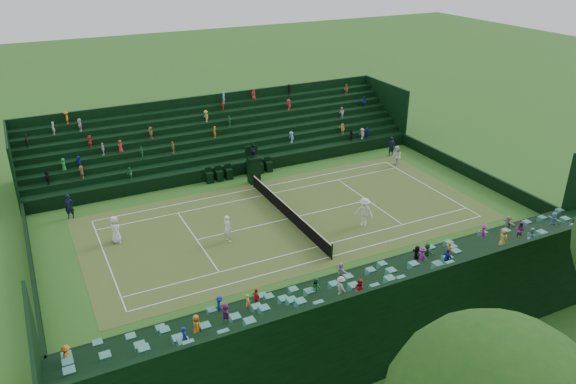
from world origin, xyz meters
name	(u,v)px	position (x,y,z in m)	size (l,w,h in m)	color
ground	(288,219)	(0.00, 0.00, 0.00)	(160.00, 160.00, 0.00)	#336921
court_surface	(288,219)	(0.00, 0.00, 0.01)	(12.97, 26.77, 0.01)	#2F6A23
perimeter_wall_north	(469,171)	(0.00, 15.88, 0.50)	(17.17, 0.20, 1.00)	black
perimeter_wall_south	(32,270)	(0.00, -15.88, 0.50)	(17.17, 0.20, 1.00)	black
perimeter_wall_east	(357,275)	(8.48, 0.00, 0.50)	(0.20, 31.77, 1.00)	black
perimeter_wall_west	(240,169)	(-8.48, 0.00, 0.50)	(0.20, 31.77, 1.00)	black
north_grandstand	(406,300)	(12.66, 0.00, 1.55)	(6.60, 32.00, 4.90)	black
south_grandstand	(221,140)	(-12.66, 0.00, 1.55)	(6.60, 32.00, 4.90)	black
tennis_net	(288,212)	(0.00, 0.00, 0.53)	(11.67, 0.10, 1.06)	black
umpire_chair	(254,166)	(-6.55, 0.33, 1.37)	(1.02, 1.02, 3.20)	black
courtside_chairs	(240,172)	(-8.11, -0.22, 0.44)	(0.54, 5.51, 1.18)	black
player_near_west	(115,229)	(-1.96, -10.91, 0.89)	(0.87, 0.57, 1.79)	white
player_near_east	(228,228)	(0.98, -4.66, 0.89)	(0.65, 0.43, 1.78)	white
player_far_west	(397,156)	(-4.43, 12.12, 0.88)	(0.85, 0.67, 1.76)	white
player_far_east	(364,212)	(3.02, 4.04, 0.99)	(1.28, 0.74, 1.98)	white
line_judge_north	(392,146)	(-6.58, 13.19, 0.85)	(0.62, 0.41, 1.69)	black
line_judge_south	(69,207)	(-6.64, -13.04, 0.86)	(0.63, 0.41, 1.71)	black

